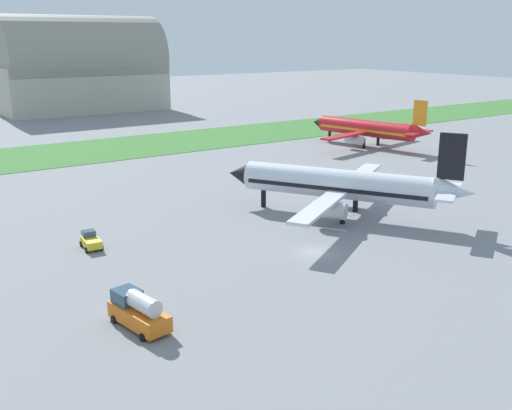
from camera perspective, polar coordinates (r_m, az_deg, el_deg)
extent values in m
plane|color=gray|center=(70.78, 5.51, -4.48)|extent=(600.00, 600.00, 0.00)
cube|color=#3D7533|center=(137.60, -15.90, 4.92)|extent=(360.00, 28.00, 0.08)
cylinder|color=red|center=(140.50, 10.35, 7.20)|extent=(8.51, 24.46, 3.70)
cone|color=black|center=(148.23, 5.99, 7.80)|extent=(4.23, 4.03, 3.63)
cone|color=red|center=(133.29, 15.45, 6.65)|extent=(4.21, 5.28, 3.33)
cube|color=orange|center=(140.54, 10.35, 7.09)|extent=(8.31, 23.16, 0.52)
cube|color=red|center=(133.61, 8.65, 6.57)|extent=(16.28, 5.56, 0.37)
cube|color=red|center=(146.99, 12.32, 7.21)|extent=(16.28, 5.56, 0.37)
cylinder|color=#B7BABF|center=(136.18, 9.34, 6.15)|extent=(2.81, 4.36, 2.03)
cylinder|color=#B7BABF|center=(144.73, 11.68, 6.59)|extent=(2.81, 4.36, 2.03)
cube|color=orange|center=(133.06, 15.32, 8.42)|extent=(1.05, 3.05, 5.38)
cube|color=red|center=(131.57, 14.69, 6.55)|extent=(5.02, 2.93, 0.30)
cube|color=red|center=(135.67, 15.68, 6.74)|extent=(5.02, 2.93, 0.30)
cylinder|color=black|center=(146.67, 7.00, 6.49)|extent=(0.67, 0.67, 2.35)
cylinder|color=black|center=(137.66, 10.20, 5.76)|extent=(0.67, 0.67, 2.35)
cylinder|color=black|center=(142.48, 11.51, 6.03)|extent=(0.67, 0.67, 2.35)
cylinder|color=silver|center=(84.05, 7.72, 2.02)|extent=(17.30, 25.09, 4.09)
cone|color=black|center=(89.29, -1.47, 2.96)|extent=(5.36, 5.26, 4.01)
cone|color=silver|center=(81.04, 18.36, 1.21)|extent=(5.84, 6.36, 3.69)
cube|color=black|center=(84.12, 7.71, 1.81)|extent=(16.60, 23.85, 0.57)
cube|color=silver|center=(75.75, 6.27, -0.01)|extent=(16.66, 11.43, 0.41)
cube|color=silver|center=(92.41, 9.76, 2.72)|extent=(16.66, 11.43, 0.41)
cylinder|color=#B7BABF|center=(79.11, 6.97, -0.46)|extent=(4.23, 4.99, 2.25)
cylinder|color=#B7BABF|center=(89.73, 9.18, 1.39)|extent=(4.23, 4.99, 2.25)
cube|color=black|center=(80.17, 18.11, 4.39)|extent=(2.14, 3.13, 5.96)
cube|color=silver|center=(78.62, 17.60, 0.77)|extent=(5.62, 4.60, 0.33)
cube|color=silver|center=(83.66, 18.06, 1.60)|extent=(5.62, 4.60, 0.33)
cylinder|color=black|center=(88.59, 0.72, 0.63)|extent=(0.74, 0.74, 2.61)
cylinder|color=black|center=(81.43, 8.23, -0.89)|extent=(0.74, 0.74, 2.61)
cylinder|color=black|center=(87.41, 9.42, 0.21)|extent=(0.74, 0.74, 2.61)
cube|color=yellow|center=(74.04, -15.38, -3.41)|extent=(2.12, 3.75, 0.90)
cube|color=#334C60|center=(74.73, -15.62, -2.61)|extent=(1.62, 1.43, 0.70)
cylinder|color=black|center=(75.16, -16.26, -3.56)|extent=(0.31, 0.72, 0.70)
cylinder|color=black|center=(75.54, -14.93, -3.36)|extent=(0.31, 0.72, 0.70)
cylinder|color=black|center=(72.83, -15.79, -4.14)|extent=(0.31, 0.72, 0.70)
cylinder|color=black|center=(73.23, -14.42, -3.93)|extent=(0.31, 0.72, 0.70)
cube|color=orange|center=(53.64, -11.02, -10.32)|extent=(3.39, 6.80, 1.40)
cylinder|color=silver|center=(52.42, -10.63, -9.16)|extent=(2.08, 3.77, 1.54)
cube|color=#334C60|center=(54.52, -12.15, -8.44)|extent=(2.36, 2.63, 1.20)
cylinder|color=black|center=(55.17, -13.35, -10.51)|extent=(0.36, 0.73, 0.70)
cylinder|color=black|center=(56.26, -11.23, -9.84)|extent=(0.36, 0.73, 0.70)
cylinder|color=black|center=(51.66, -10.71, -12.24)|extent=(0.36, 0.73, 0.70)
cylinder|color=black|center=(52.83, -8.50, -11.47)|extent=(0.36, 0.73, 0.70)
cube|color=#B2AD9E|center=(213.35, -16.09, 10.59)|extent=(52.56, 24.55, 15.18)
cylinder|color=gray|center=(212.80, -16.29, 13.28)|extent=(51.51, 27.00, 27.00)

